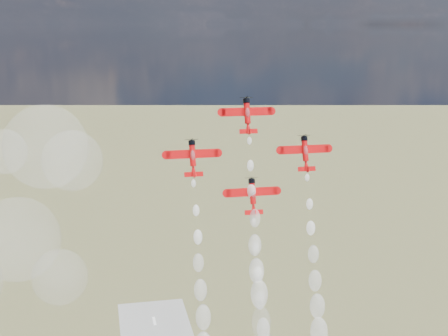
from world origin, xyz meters
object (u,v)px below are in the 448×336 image
Objects in this scene: plane_left at (193,157)px; plane_lead at (247,115)px; plane_right at (305,153)px; plane_slot at (253,195)px.

plane_lead is at bearing 12.38° from plane_left.
plane_slot is at bearing -167.62° from plane_right.
plane_lead reaches higher than plane_slot.
plane_lead is 1.00× the size of plane_right.
plane_right reaches higher than plane_slot.
plane_right is 1.00× the size of plane_slot.
plane_lead is at bearing 167.62° from plane_right.
plane_slot is at bearing -90.00° from plane_lead.
plane_left is 1.00× the size of plane_slot.
plane_left is at bearing 180.00° from plane_right.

